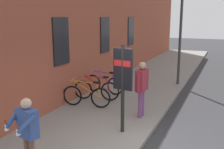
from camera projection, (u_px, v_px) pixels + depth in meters
ground at (205, 94)px, 11.44m from camera, size 60.00×60.00×0.00m
sidewalk_pavement at (154, 77)px, 14.30m from camera, size 24.00×3.50×0.12m
station_facade at (126, 4)px, 15.17m from camera, size 22.00×0.65×7.85m
bicycle_far_end at (86, 96)px, 9.37m from camera, size 0.48×1.76×0.97m
bicycle_under_window at (97, 90)px, 10.15m from camera, size 0.55×1.74×0.97m
bicycle_mid_rack at (104, 84)px, 11.04m from camera, size 0.48×1.77×0.97m
transit_info_sign at (123, 75)px, 7.07m from camera, size 0.17×0.56×2.40m
pedestrian_near_bus at (142, 84)px, 8.28m from camera, size 0.66×0.30×1.76m
tourist_with_hotdogs at (27, 128)px, 5.25m from camera, size 0.61×0.61×1.58m
street_lamp at (181, 17)px, 11.95m from camera, size 0.28×0.28×5.22m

